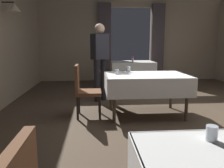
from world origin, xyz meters
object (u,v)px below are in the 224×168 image
object	(u,v)px
dining_table_far	(132,65)
glass_mid_a	(128,69)
chair_far_left	(98,69)
plate_far_b	(119,61)
dining_table_mid	(146,80)
chair_mid_left	(84,88)
glass_near_b	(212,133)
flower_vase_far	(133,59)
person_waiter_by_doorway	(100,56)
glass_mid_b	(117,72)

from	to	relation	value
dining_table_far	glass_mid_a	bearing A→B (deg)	-101.25
chair_far_left	plate_far_b	bearing A→B (deg)	2.67
dining_table_mid	chair_mid_left	world-z (taller)	chair_mid_left
chair_mid_left	glass_near_b	distance (m)	2.89
glass_mid_a	flower_vase_far	world-z (taller)	flower_vase_far
chair_mid_left	person_waiter_by_doorway	bearing A→B (deg)	73.68
chair_far_left	flower_vase_far	xyz separation A→B (m)	(1.01, -0.40, 0.34)
glass_near_b	flower_vase_far	world-z (taller)	flower_vase_far
chair_mid_left	plate_far_b	distance (m)	3.16
chair_far_left	dining_table_mid	bearing A→B (deg)	-74.83
glass_mid_a	dining_table_mid	bearing A→B (deg)	-51.33
dining_table_far	glass_near_b	bearing A→B (deg)	-95.09
plate_far_b	person_waiter_by_doorway	xyz separation A→B (m)	(-0.63, -1.92, 0.27)
chair_mid_left	plate_far_b	size ratio (longest dim) A/B	4.38
glass_near_b	person_waiter_by_doorway	size ratio (longest dim) A/B	0.05
dining_table_mid	flower_vase_far	size ratio (longest dim) A/B	7.63
dining_table_far	dining_table_mid	bearing A→B (deg)	-94.71
dining_table_mid	glass_near_b	distance (m)	2.77
dining_table_mid	plate_far_b	size ratio (longest dim) A/B	6.88
dining_table_far	chair_far_left	xyz separation A→B (m)	(-1.04, 0.08, -0.14)
chair_far_left	glass_near_b	world-z (taller)	chair_far_left
plate_far_b	person_waiter_by_doorway	size ratio (longest dim) A/B	0.12
chair_far_left	glass_mid_b	distance (m)	2.93
chair_far_left	glass_near_b	size ratio (longest dim) A/B	10.63
glass_mid_b	person_waiter_by_doorway	bearing A→B (deg)	105.44
glass_mid_b	flower_vase_far	xyz separation A→B (m)	(0.72, 2.51, 0.06)
glass_near_b	glass_mid_b	distance (m)	2.83
flower_vase_far	person_waiter_by_doorway	bearing A→B (deg)	-123.70
dining_table_mid	glass_mid_b	bearing A→B (deg)	172.48
glass_near_b	plate_far_b	xyz separation A→B (m)	(0.10, 5.76, -0.04)
dining_table_mid	dining_table_far	distance (m)	2.90
dining_table_far	flower_vase_far	distance (m)	0.37
dining_table_mid	chair_mid_left	size ratio (longest dim) A/B	1.57
chair_mid_left	chair_far_left	world-z (taller)	same
glass_mid_a	plate_far_b	bearing A→B (deg)	87.72
plate_far_b	glass_mid_a	bearing A→B (deg)	-92.28
dining_table_mid	glass_near_b	xyz separation A→B (m)	(-0.27, -2.75, 0.14)
glass_mid_a	flower_vase_far	xyz separation A→B (m)	(0.47, 2.24, 0.05)
chair_far_left	flower_vase_far	size ratio (longest dim) A/B	4.86
dining_table_far	flower_vase_far	size ratio (longest dim) A/B	6.91
glass_near_b	plate_far_b	world-z (taller)	glass_near_b
chair_far_left	glass_mid_b	size ratio (longest dim) A/B	10.89
glass_near_b	flower_vase_far	xyz separation A→B (m)	(0.47, 5.33, 0.06)
person_waiter_by_doorway	chair_mid_left	bearing A→B (deg)	-106.32
dining_table_mid	person_waiter_by_doorway	world-z (taller)	person_waiter_by_doorway
glass_near_b	glass_mid_a	world-z (taller)	glass_mid_a
chair_far_left	glass_mid_b	world-z (taller)	chair_far_left
glass_near_b	dining_table_mid	bearing A→B (deg)	84.50
chair_mid_left	glass_mid_a	xyz separation A→B (m)	(0.84, 0.34, 0.29)
glass_near_b	chair_mid_left	bearing A→B (deg)	107.15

